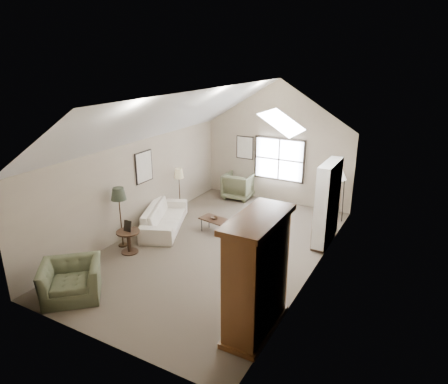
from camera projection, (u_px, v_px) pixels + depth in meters
The scene contains 18 objects.
room_shell at pixel (216, 123), 9.16m from camera, with size 5.01×8.01×4.00m.
window at pixel (279, 159), 12.98m from camera, with size 1.72×0.08×1.42m, color black.
skylight at pixel (283, 121), 9.32m from camera, with size 0.80×1.20×0.52m, color white, non-canonical shape.
wall_art at pixel (194, 157), 12.11m from camera, with size 1.97×3.71×0.88m.
armoire at pixel (257, 275), 6.89m from camera, with size 0.60×1.50×2.20m, color brown.
tv_alcove at pixel (328, 202), 10.11m from camera, with size 0.32×1.30×2.10m, color white.
media_console at pixel (324, 233), 10.40m from camera, with size 0.34×1.18×0.60m, color #382316.
tv_panel at pixel (326, 210), 10.19m from camera, with size 0.05×0.90×0.55m, color black.
sofa at pixel (164, 217), 11.27m from camera, with size 2.31×0.90×0.68m, color silver.
armchair_near at pixel (71, 280), 8.09m from camera, with size 1.15×1.00×0.74m, color #5F6446.
armchair_far at pixel (239, 186), 13.61m from camera, with size 0.93×0.96×0.87m, color #666949.
coffee_table at pixel (214, 226), 11.04m from camera, with size 0.81×0.45×0.41m, color #372516.
bowl at pixel (214, 218), 10.96m from camera, with size 0.19×0.19×0.05m, color #382616.
side_table at pixel (129, 242), 9.91m from camera, with size 0.58×0.58×0.58m, color #3D2519.
side_chair at pixel (329, 200), 12.26m from camera, with size 0.36×0.36×0.92m, color maroon.
tripod_lamp at pixel (336, 195), 11.54m from camera, with size 0.49×0.49×1.69m, color white, non-canonical shape.
dark_lamp at pixel (121, 217), 10.09m from camera, with size 0.39×0.39×1.61m, color #292E21, non-canonical shape.
tan_lamp at pixel (179, 190), 12.27m from camera, with size 0.29×0.29×1.45m, color tan, non-canonical shape.
Camera 1 is at (4.57, -7.95, 4.74)m, focal length 32.00 mm.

